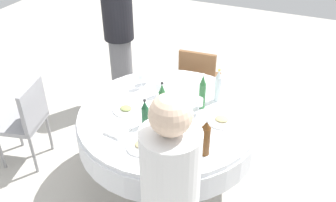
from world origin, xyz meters
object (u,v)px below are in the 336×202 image
Objects in this scene: bottle_clear_east at (218,86)px; wine_glass_left at (159,87)px; wine_glass_near at (199,103)px; bottle_green_left at (202,92)px; dining_table at (168,126)px; plate_far at (141,146)px; plate_north at (222,120)px; bottle_dark_green_west at (145,114)px; plate_right at (175,130)px; bottle_brown_inner at (206,138)px; wine_glass_mid at (141,78)px; wine_glass_east at (147,73)px; bottle_green_south at (162,99)px; person_south at (119,39)px; plate_front at (126,109)px; chair_near at (27,117)px; chair_mid at (199,78)px.

bottle_clear_east is 2.32× the size of wine_glass_left.
bottle_green_left is at bearing 93.03° from wine_glass_near.
bottle_clear_east is 0.95× the size of bottle_green_left.
plate_far is at bearing -90.53° from dining_table.
plate_north is (0.22, -0.13, -0.14)m from bottle_green_left.
plate_right is (0.25, 0.04, -0.11)m from bottle_dark_green_west.
bottle_brown_inner is at bearing -90.35° from plate_north.
bottle_brown_inner is at bearing -36.99° from wine_glass_mid.
wine_glass_east is 0.69m from wine_glass_near.
bottle_green_south is 1.21× the size of plate_far.
bottle_brown_inner is at bearing -39.19° from dining_table.
plate_right is (-0.17, -0.55, -0.14)m from bottle_clear_east.
wine_glass_left is 0.88× the size of wine_glass_mid.
plate_front is at bearing -104.01° from person_south.
bottle_brown_inner is at bearing 14.57° from plate_far.
chair_near is (-0.93, -0.69, -0.33)m from wine_glass_east.
bottle_brown_inner reaches higher than plate_right.
plate_front is (-0.25, 0.12, -0.10)m from bottle_dark_green_west.
bottle_clear_east is 0.20× the size of person_south.
plate_far is at bearing -47.73° from plate_front.
bottle_brown_inner is 0.86m from wine_glass_left.
plate_north is at bearing 7.59° from dining_table.
bottle_clear_east is at bearing -81.43° from chair_near.
person_south is (-1.04, 1.50, 0.07)m from plate_far.
bottle_dark_green_west is 1.12× the size of plate_front.
chair_mid is (-0.08, 1.04, -0.08)m from dining_table.
bottle_dark_green_west reaches higher than plate_right.
plate_far is 0.50m from plate_front.
bottle_clear_east is at bearing 60.89° from bottle_green_left.
bottle_brown_inner reaches higher than wine_glass_near.
bottle_green_left is 1.67m from chair_near.
bottle_clear_east reaches higher than wine_glass_left.
person_south is (-1.28, 0.82, -0.07)m from bottle_green_left.
wine_glass_mid reaches higher than wine_glass_near.
bottle_dark_green_west is 0.68m from wine_glass_east.
bottle_brown_inner is 0.50m from wine_glass_near.
dining_table is 10.27× the size of wine_glass_near.
wine_glass_mid is 0.69× the size of plate_right.
plate_far is at bearing -111.04° from chair_near.
wine_glass_mid is 0.88m from plate_north.
plate_north is at bearing -65.42° from bottle_clear_east.
bottle_brown_inner is 0.35× the size of chair_mid.
person_south reaches higher than wine_glass_left.
wine_glass_near is 0.66m from wine_glass_mid.
wine_glass_mid is (-0.30, 0.51, -0.00)m from bottle_dark_green_west.
dining_table is 0.51m from plate_far.
bottle_green_south is 1.92× the size of wine_glass_east.
wine_glass_left is 1.29m from chair_near.
person_south is at bearing 137.48° from bottle_brown_inner.
plate_far is 0.15× the size of person_south.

